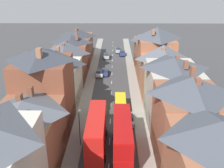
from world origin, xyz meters
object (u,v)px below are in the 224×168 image
at_px(car_parked_left_a, 100,112).
at_px(car_mid_white, 122,53).
at_px(delivery_van, 120,103).
at_px(street_lamp, 80,126).
at_px(car_parked_left_b, 107,56).
at_px(car_near_silver, 105,72).
at_px(car_near_blue, 118,50).
at_px(car_far_grey, 129,119).
at_px(car_mid_black, 100,73).
at_px(double_decker_bus_mid_street, 96,132).
at_px(double_decker_bus_lead, 122,137).

distance_m(car_parked_left_a, car_mid_white, 39.82).
distance_m(car_mid_white, delivery_van, 37.02).
bearing_deg(street_lamp, car_mid_white, 81.37).
height_order(car_parked_left_a, car_parked_left_b, car_parked_left_b).
height_order(car_near_silver, car_parked_left_b, car_parked_left_b).
xyz_separation_m(car_parked_left_a, street_lamp, (-2.45, -8.89, 2.44)).
distance_m(car_near_blue, street_lamp, 52.96).
bearing_deg(car_parked_left_b, street_lamp, -93.10).
height_order(car_mid_white, car_far_grey, car_mid_white).
bearing_deg(car_mid_black, street_lamp, -92.22).
height_order(double_decker_bus_mid_street, car_far_grey, double_decker_bus_mid_street).
xyz_separation_m(car_far_grey, delivery_van, (-1.30, 5.02, 0.54)).
xyz_separation_m(car_near_blue, car_far_grey, (1.30, -46.17, -0.06)).
distance_m(car_near_blue, car_mid_black, 23.37).
height_order(car_parked_left_a, street_lamp, street_lamp).
height_order(double_decker_bus_mid_street, delivery_van, double_decker_bus_mid_street).
xyz_separation_m(double_decker_bus_lead, delivery_van, (0.01, 13.47, -1.48)).
bearing_deg(car_mid_white, double_decker_bus_lead, -91.49).
bearing_deg(double_decker_bus_mid_street, delivery_van, 73.52).
bearing_deg(car_parked_left_b, double_decker_bus_mid_street, -90.01).
xyz_separation_m(car_near_blue, car_parked_left_b, (-3.60, -7.39, -0.01)).
relative_size(double_decker_bus_lead, car_mid_white, 2.84).
height_order(car_mid_black, car_far_grey, car_far_grey).
relative_size(car_near_silver, street_lamp, 0.79).
bearing_deg(double_decker_bus_lead, delivery_van, 89.96).
relative_size(car_mid_black, street_lamp, 0.79).
distance_m(car_near_silver, car_parked_left_a, 21.49).
distance_m(car_mid_black, car_far_grey, 24.13).
relative_size(car_parked_left_a, car_mid_black, 0.93).
relative_size(car_parked_left_b, delivery_van, 0.75).
xyz_separation_m(car_near_silver, car_parked_left_a, (0.00, -21.49, -0.00)).
bearing_deg(street_lamp, car_near_silver, 85.39).
xyz_separation_m(car_near_silver, car_parked_left_b, (-0.00, 14.80, 0.03)).
bearing_deg(car_near_silver, double_decker_bus_mid_street, -90.02).
distance_m(car_mid_white, car_far_grey, 42.02).
xyz_separation_m(double_decker_bus_mid_street, car_near_blue, (3.61, 53.35, -1.97)).
height_order(car_parked_left_a, car_mid_white, car_mid_white).
distance_m(double_decker_bus_mid_street, car_near_silver, 31.23).
bearing_deg(car_far_grey, car_mid_black, 104.89).
relative_size(double_decker_bus_mid_street, car_far_grey, 2.72).
xyz_separation_m(car_near_blue, car_parked_left_a, (-3.60, -43.67, -0.05)).
height_order(double_decker_bus_mid_street, car_near_blue, double_decker_bus_mid_street).
distance_m(car_near_blue, car_parked_left_b, 8.22).
height_order(double_decker_bus_lead, car_near_silver, double_decker_bus_lead).
bearing_deg(delivery_van, car_parked_left_b, 96.09).
xyz_separation_m(double_decker_bus_mid_street, car_far_grey, (4.91, 7.18, -2.02)).
distance_m(double_decker_bus_lead, car_parked_left_a, 11.70).
height_order(car_parked_left_a, car_mid_black, car_parked_left_a).
bearing_deg(delivery_van, car_near_blue, 90.00).
bearing_deg(car_parked_left_a, delivery_van, 34.98).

